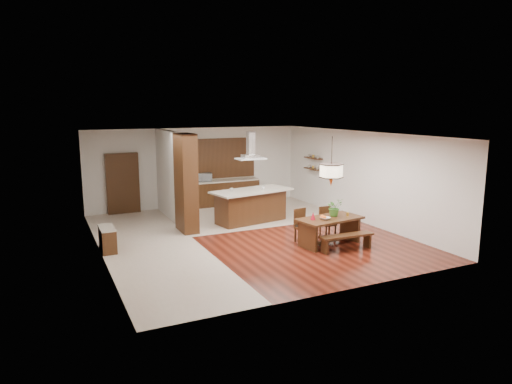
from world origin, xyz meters
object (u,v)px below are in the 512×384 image
dining_chair_right (328,222)px  microwave (205,177)px  kitchen_island (251,206)px  fruit_bowl (325,218)px  island_cup (263,188)px  pendant_lantern (332,161)px  hallway_console (108,239)px  dining_table (330,225)px  dining_chair_left (304,226)px  dining_bench (346,242)px  foliage_plant (334,207)px  range_hood (251,145)px

dining_chair_right → microwave: size_ratio=1.62×
kitchen_island → dining_chair_right: bearing=-74.2°
fruit_bowl → island_cup: (-0.29, 3.11, 0.34)m
pendant_lantern → kitchen_island: size_ratio=0.48×
dining_chair_right → hallway_console: bearing=167.7°
dining_table → fruit_bowl: fruit_bowl is taller
dining_chair_left → island_cup: size_ratio=8.17×
hallway_console → dining_chair_left: (4.95, -1.47, 0.14)m
hallway_console → dining_table: dining_table is taller
dining_bench → foliage_plant: (0.12, 0.74, 0.77)m
hallway_console → foliage_plant: 6.01m
dining_bench → island_cup: 3.79m
dining_chair_left → island_cup: 2.61m
dining_table → microwave: (-1.44, 5.98, 0.56)m
dining_chair_left → dining_table: bearing=-51.4°
dining_bench → kitchen_island: (-0.98, 3.74, 0.33)m
dining_bench → range_hood: size_ratio=1.65×
hallway_console → fruit_bowl: 5.65m
dining_chair_right → kitchen_island: kitchen_island is taller
hallway_console → dining_chair_left: size_ratio=0.96×
dining_bench → foliage_plant: bearing=80.9°
dining_chair_right → range_hood: 3.46m
dining_table → dining_chair_left: size_ratio=2.05×
range_hood → hallway_console: bearing=-165.7°
hallway_console → dining_table: size_ratio=0.47×
range_hood → kitchen_island: bearing=-90.0°
kitchen_island → microwave: 2.98m
hallway_console → pendant_lantern: size_ratio=0.67×
dining_chair_left → hallway_console: bearing=154.1°
dining_table → kitchen_island: bearing=105.9°
dining_table → pendant_lantern: 1.70m
dining_chair_right → range_hood: range_hood is taller
range_hood → island_cup: (0.37, -0.11, -1.36)m
dining_table → dining_chair_right: 0.71m
pendant_lantern → dining_chair_right: bearing=59.3°
range_hood → dining_table: bearing=-74.1°
foliage_plant → fruit_bowl: bearing=-153.0°
dining_chair_left → pendant_lantern: (0.52, -0.47, 1.79)m
kitchen_island → microwave: bearing=90.4°
hallway_console → kitchen_island: kitchen_island is taller
fruit_bowl → microwave: (-1.22, 6.09, 0.33)m
hallway_console → microwave: (4.03, 4.04, 0.78)m
fruit_bowl → range_hood: (-0.66, 3.22, 1.70)m
dining_bench → kitchen_island: 3.88m
dining_table → fruit_bowl: bearing=-153.8°
hallway_console → island_cup: island_cup is taller
hallway_console → microwave: bearing=45.1°
dining_chair_left → dining_chair_right: size_ratio=1.06×
dining_table → fruit_bowl: size_ratio=7.39×
kitchen_island → dining_chair_left: bearing=-92.6°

